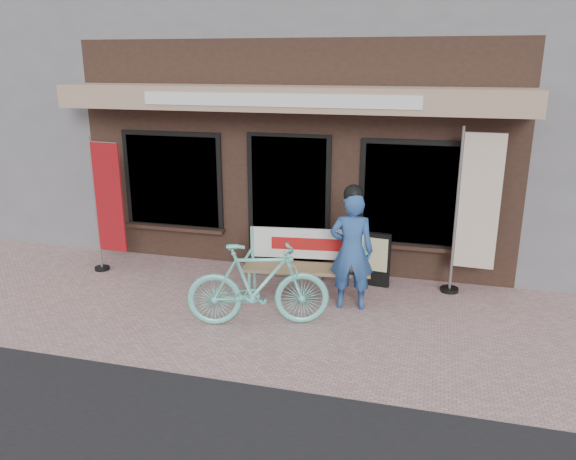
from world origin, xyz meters
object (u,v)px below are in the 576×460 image
(nobori_red, at_px, (107,205))
(person, at_px, (352,249))
(menu_stand, at_px, (376,259))
(nobori_cream, at_px, (475,211))
(bicycle, at_px, (258,285))
(bench, at_px, (308,258))

(nobori_red, bearing_deg, person, -0.27)
(menu_stand, bearing_deg, nobori_cream, 9.24)
(bicycle, distance_m, menu_stand, 2.14)
(nobori_red, relative_size, menu_stand, 2.59)
(person, distance_m, bicycle, 1.38)
(bicycle, xyz_separation_m, nobori_cream, (2.65, 1.74, 0.71))
(person, height_order, bicycle, person)
(nobori_cream, bearing_deg, nobori_red, -171.50)
(bicycle, relative_size, nobori_cream, 0.75)
(nobori_red, distance_m, nobori_cream, 5.54)
(nobori_cream, bearing_deg, bench, -160.73)
(bench, distance_m, menu_stand, 1.11)
(nobori_red, bearing_deg, bicycle, -17.75)
(person, bearing_deg, nobori_red, 167.44)
(nobori_red, bearing_deg, nobori_cream, 10.64)
(nobori_cream, xyz_separation_m, menu_stand, (-1.34, -0.05, -0.83))
(nobori_red, bearing_deg, bench, 2.91)
(bench, xyz_separation_m, bicycle, (-0.40, -1.08, -0.02))
(person, xyz_separation_m, nobori_cream, (1.59, 0.90, 0.40))
(nobori_red, distance_m, menu_stand, 4.26)
(bench, relative_size, bicycle, 1.01)
(person, distance_m, menu_stand, 0.99)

